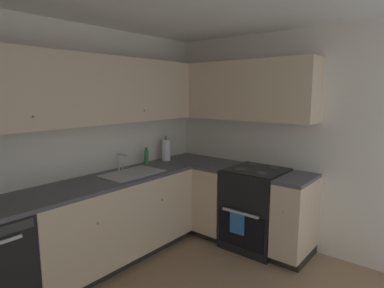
# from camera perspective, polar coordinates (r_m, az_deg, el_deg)

# --- Properties ---
(wall_back) EXTENTS (4.00, 0.05, 2.42)m
(wall_back) POSITION_cam_1_polar(r_m,az_deg,el_deg) (3.34, -23.68, -0.87)
(wall_back) COLOR silver
(wall_back) RESTS_ON ground_plane
(wall_right) EXTENTS (0.05, 3.17, 2.42)m
(wall_right) POSITION_cam_1_polar(r_m,az_deg,el_deg) (3.76, 17.28, 0.53)
(wall_right) COLOR silver
(wall_right) RESTS_ON ground_plane
(lower_cabinets_back) EXTENTS (1.82, 0.62, 0.86)m
(lower_cabinets_back) POSITION_cam_1_polar(r_m,az_deg,el_deg) (3.51, -13.77, -13.13)
(lower_cabinets_back) COLOR beige
(lower_cabinets_back) RESTS_ON ground_plane
(countertop_back) EXTENTS (3.02, 0.60, 0.03)m
(countertop_back) POSITION_cam_1_polar(r_m,az_deg,el_deg) (3.36, -14.06, -6.16)
(countertop_back) COLOR #4C4C51
(countertop_back) RESTS_ON lower_cabinets_back
(lower_cabinets_right) EXTENTS (0.62, 1.30, 0.86)m
(lower_cabinets_right) POSITION_cam_1_polar(r_m,az_deg,el_deg) (3.80, 10.36, -11.25)
(lower_cabinets_right) COLOR beige
(lower_cabinets_right) RESTS_ON ground_plane
(countertop_right) EXTENTS (0.60, 1.30, 0.03)m
(countertop_right) POSITION_cam_1_polar(r_m,az_deg,el_deg) (3.67, 10.53, -4.77)
(countertop_right) COLOR #4C4C51
(countertop_right) RESTS_ON lower_cabinets_right
(oven_range) EXTENTS (0.68, 0.62, 1.04)m
(oven_range) POSITION_cam_1_polar(r_m,az_deg,el_deg) (3.78, 11.31, -11.06)
(oven_range) COLOR black
(oven_range) RESTS_ON ground_plane
(upper_cabinets_back) EXTENTS (2.70, 0.34, 0.67)m
(upper_cabinets_back) POSITION_cam_1_polar(r_m,az_deg,el_deg) (3.27, -18.43, 9.12)
(upper_cabinets_back) COLOR beige
(upper_cabinets_right) EXTENTS (0.32, 1.85, 0.67)m
(upper_cabinets_right) POSITION_cam_1_polar(r_m,az_deg,el_deg) (3.83, 8.04, 9.43)
(upper_cabinets_right) COLOR beige
(sink) EXTENTS (0.63, 0.40, 0.10)m
(sink) POSITION_cam_1_polar(r_m,az_deg,el_deg) (3.49, -10.57, -5.86)
(sink) COLOR #B7B7BC
(sink) RESTS_ON countertop_back
(faucet) EXTENTS (0.07, 0.16, 0.19)m
(faucet) POSITION_cam_1_polar(r_m,az_deg,el_deg) (3.61, -12.69, -2.85)
(faucet) COLOR silver
(faucet) RESTS_ON countertop_back
(soap_bottle) EXTENTS (0.05, 0.05, 0.20)m
(soap_bottle) POSITION_cam_1_polar(r_m,az_deg,el_deg) (3.87, -8.15, -2.33)
(soap_bottle) COLOR #338C4C
(soap_bottle) RESTS_ON countertop_back
(paper_towel_roll) EXTENTS (0.11, 0.11, 0.33)m
(paper_towel_roll) POSITION_cam_1_polar(r_m,az_deg,el_deg) (4.07, -4.66, -1.09)
(paper_towel_roll) COLOR white
(paper_towel_roll) RESTS_ON countertop_back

